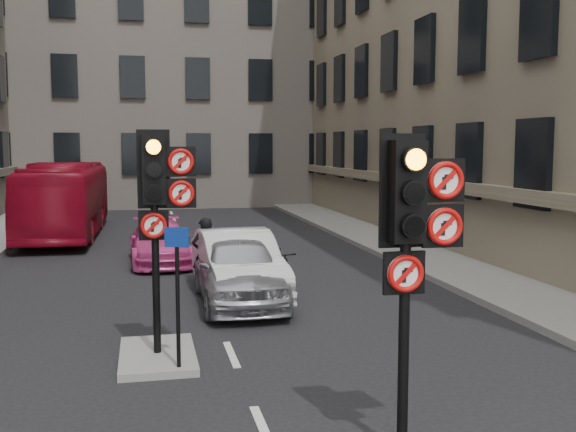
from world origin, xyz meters
name	(u,v)px	position (x,y,z in m)	size (l,w,h in m)	color
pavement_right	(448,262)	(7.20, 12.00, 0.08)	(3.00, 50.00, 0.16)	gray
centre_island	(158,356)	(-1.20, 5.00, 0.06)	(1.20, 2.00, 0.12)	gray
building_far	(162,40)	(0.00, 38.00, 10.00)	(30.00, 14.00, 20.00)	#6D655C
signal_near	(414,225)	(1.49, 0.99, 2.58)	(0.91, 0.40, 3.58)	black
signal_far	(160,193)	(-1.11, 4.99, 2.70)	(0.91, 0.40, 3.58)	black
car_silver	(238,270)	(0.62, 8.58, 0.74)	(1.76, 4.37, 1.49)	#9FA0A6
car_white	(238,264)	(0.69, 9.23, 0.75)	(1.60, 4.58, 1.51)	silver
car_pink	(160,242)	(-0.92, 14.16, 0.61)	(1.70, 4.18, 1.21)	#D83F8D
bus_red	(66,199)	(-4.25, 20.95, 1.40)	(2.36, 10.08, 2.81)	maroon
motorcycle	(282,271)	(1.74, 9.35, 0.53)	(0.50, 1.76, 1.06)	black
motorcyclist	(205,254)	(0.03, 10.09, 0.87)	(0.64, 0.42, 1.75)	black
info_sign	(177,277)	(-0.90, 4.18, 1.49)	(0.36, 0.16, 2.13)	black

